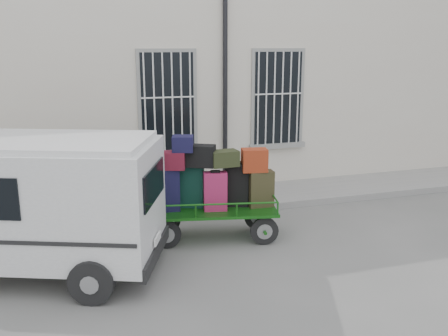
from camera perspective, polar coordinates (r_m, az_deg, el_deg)
name	(u,v)px	position (r m, az deg, el deg)	size (l,w,h in m)	color
ground	(224,241)	(9.28, 0.01, -8.36)	(80.00, 80.00, 0.00)	#61625D
building	(163,64)	(13.93, -6.97, 11.72)	(24.00, 5.15, 6.00)	beige
sidewalk	(195,202)	(11.24, -3.38, -3.92)	(24.00, 1.70, 0.15)	gray
luggage_cart	(211,187)	(9.10, -1.45, -2.21)	(2.72, 1.48, 1.96)	black
van	(18,198)	(8.27, -22.46, -3.15)	(4.63, 3.23, 2.17)	silver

